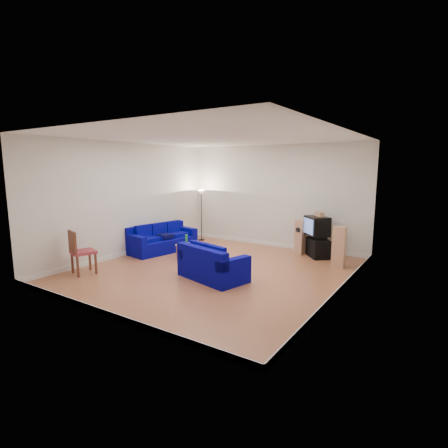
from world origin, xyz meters
The scene contains 16 objects.
room centered at (0.00, 0.00, 1.54)m, with size 6.01×6.51×3.21m.
sofa_three_seat centered at (-2.51, 0.76, 0.30)m, with size 1.22×2.18×0.79m.
sofa_loveseat centered at (0.32, -0.61, 0.29)m, with size 1.72×1.22×0.78m.
coffee_table centered at (-1.00, 0.42, 0.34)m, with size 1.19×0.88×0.39m.
bottle centered at (-1.27, 0.45, 0.54)m, with size 0.07×0.07×0.29m, color #197233.
tissue_box centered at (-1.02, 0.37, 0.44)m, with size 0.23×0.12×0.09m, color green.
red_canister centered at (-0.76, 0.50, 0.47)m, with size 0.11×0.11×0.16m, color red.
remote centered at (-0.62, 0.34, 0.40)m, with size 0.16×0.05×0.02m, color black.
tv_stand centered at (1.66, 2.70, 0.26)m, with size 0.85×0.47×0.52m, color black.
av_receiver centered at (1.71, 2.68, 0.56)m, with size 0.39×0.32×0.09m, color black.
television centered at (1.61, 2.70, 0.88)m, with size 0.85×0.84×0.53m.
centre_speaker centered at (1.65, 2.76, 1.21)m, with size 0.37×0.15×0.13m, color tan.
speaker_left centered at (1.14, 2.69, 0.50)m, with size 0.27×0.33×1.00m.
speaker_right centered at (2.45, 1.94, 0.52)m, with size 0.33×0.25×1.05m.
floor_lamp centered at (-2.45, 2.70, 1.43)m, with size 0.30×0.30×1.74m.
dining_chair centered at (-2.47, -2.01, 0.59)m, with size 0.63×0.63×1.05m.
Camera 1 is at (4.75, -6.80, 2.50)m, focal length 28.00 mm.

